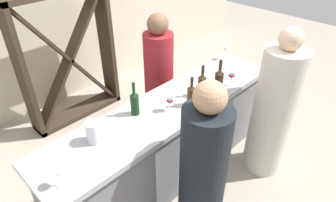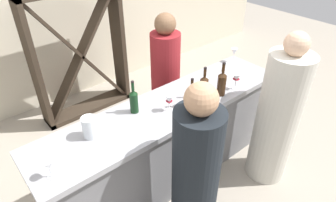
{
  "view_description": "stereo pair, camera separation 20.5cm",
  "coord_description": "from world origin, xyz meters",
  "px_view_note": "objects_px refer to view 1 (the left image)",
  "views": [
    {
      "loc": [
        -1.52,
        -1.49,
        2.4
      ],
      "look_at": [
        0.0,
        0.0,
        0.96
      ],
      "focal_mm": 31.31,
      "sensor_mm": 36.0,
      "label": 1
    },
    {
      "loc": [
        -1.37,
        -1.63,
        2.4
      ],
      "look_at": [
        0.0,
        0.0,
        0.96
      ],
      "focal_mm": 31.31,
      "sensor_mm": 36.0,
      "label": 2
    }
  ],
  "objects_px": {
    "wine_bottle_center_amber_brown": "(202,84)",
    "water_pitcher": "(94,132)",
    "wine_bottle_leftmost_dark_green": "(135,102)",
    "person_left_guest": "(203,173)",
    "wine_glass_near_right": "(170,100)",
    "person_right_guest": "(159,82)",
    "wine_glass_near_left": "(232,75)",
    "person_center_guest": "(273,112)",
    "wine_bottle_second_left_amber_brown": "(191,95)",
    "wine_glass_far_left": "(225,50)",
    "wine_rack": "(68,59)",
    "wine_glass_near_center": "(58,174)",
    "wine_bottle_second_right_amber_brown": "(219,80)"
  },
  "relations": [
    {
      "from": "wine_bottle_center_amber_brown",
      "to": "wine_bottle_second_right_amber_brown",
      "type": "distance_m",
      "value": 0.17
    },
    {
      "from": "wine_bottle_second_left_amber_brown",
      "to": "wine_glass_far_left",
      "type": "distance_m",
      "value": 1.04
    },
    {
      "from": "wine_glass_far_left",
      "to": "person_left_guest",
      "type": "distance_m",
      "value": 1.62
    },
    {
      "from": "wine_bottle_second_right_amber_brown",
      "to": "wine_glass_near_left",
      "type": "height_order",
      "value": "wine_bottle_second_right_amber_brown"
    },
    {
      "from": "wine_bottle_second_left_amber_brown",
      "to": "wine_bottle_center_amber_brown",
      "type": "height_order",
      "value": "wine_bottle_center_amber_brown"
    },
    {
      "from": "wine_bottle_center_amber_brown",
      "to": "wine_glass_near_right",
      "type": "distance_m",
      "value": 0.38
    },
    {
      "from": "wine_glass_near_center",
      "to": "person_left_guest",
      "type": "xyz_separation_m",
      "value": [
        0.88,
        -0.47,
        -0.32
      ]
    },
    {
      "from": "person_right_guest",
      "to": "person_left_guest",
      "type": "bearing_deg",
      "value": -16.33
    },
    {
      "from": "wine_bottle_leftmost_dark_green",
      "to": "wine_bottle_second_left_amber_brown",
      "type": "height_order",
      "value": "wine_bottle_leftmost_dark_green"
    },
    {
      "from": "wine_glass_far_left",
      "to": "person_left_guest",
      "type": "xyz_separation_m",
      "value": [
        -1.37,
        -0.8,
        -0.33
      ]
    },
    {
      "from": "wine_bottle_center_amber_brown",
      "to": "person_center_guest",
      "type": "distance_m",
      "value": 0.78
    },
    {
      "from": "wine_glass_near_left",
      "to": "person_center_guest",
      "type": "xyz_separation_m",
      "value": [
        0.15,
        -0.42,
        -0.3
      ]
    },
    {
      "from": "wine_bottle_center_amber_brown",
      "to": "person_center_guest",
      "type": "xyz_separation_m",
      "value": [
        0.49,
        -0.52,
        -0.31
      ]
    },
    {
      "from": "wine_rack",
      "to": "person_left_guest",
      "type": "distance_m",
      "value": 2.26
    },
    {
      "from": "wine_glass_far_left",
      "to": "water_pitcher",
      "type": "bearing_deg",
      "value": -175.99
    },
    {
      "from": "wine_bottle_leftmost_dark_green",
      "to": "wine_bottle_center_amber_brown",
      "type": "distance_m",
      "value": 0.66
    },
    {
      "from": "wine_rack",
      "to": "wine_glass_near_left",
      "type": "distance_m",
      "value": 2.0
    },
    {
      "from": "wine_glass_far_left",
      "to": "wine_bottle_center_amber_brown",
      "type": "bearing_deg",
      "value": -159.37
    },
    {
      "from": "person_center_guest",
      "to": "wine_glass_near_left",
      "type": "bearing_deg",
      "value": 42.77
    },
    {
      "from": "wine_glass_near_left",
      "to": "person_left_guest",
      "type": "distance_m",
      "value": 1.06
    },
    {
      "from": "wine_glass_far_left",
      "to": "wine_glass_near_left",
      "type": "bearing_deg",
      "value": -138.82
    },
    {
      "from": "wine_bottle_leftmost_dark_green",
      "to": "person_left_guest",
      "type": "xyz_separation_m",
      "value": [
        0.04,
        -0.72,
        -0.33
      ]
    },
    {
      "from": "wine_bottle_second_left_amber_brown",
      "to": "wine_glass_near_right",
      "type": "relative_size",
      "value": 1.82
    },
    {
      "from": "wine_bottle_center_amber_brown",
      "to": "water_pitcher",
      "type": "height_order",
      "value": "wine_bottle_center_amber_brown"
    },
    {
      "from": "wine_rack",
      "to": "wine_glass_near_right",
      "type": "bearing_deg",
      "value": -89.3
    },
    {
      "from": "wine_glass_near_right",
      "to": "person_right_guest",
      "type": "height_order",
      "value": "person_right_guest"
    },
    {
      "from": "wine_bottle_center_amber_brown",
      "to": "wine_bottle_leftmost_dark_green",
      "type": "bearing_deg",
      "value": 160.99
    },
    {
      "from": "wine_bottle_second_left_amber_brown",
      "to": "wine_glass_near_center",
      "type": "distance_m",
      "value": 1.26
    },
    {
      "from": "water_pitcher",
      "to": "wine_bottle_center_amber_brown",
      "type": "bearing_deg",
      "value": -8.97
    },
    {
      "from": "wine_glass_near_left",
      "to": "wine_glass_near_center",
      "type": "distance_m",
      "value": 1.79
    },
    {
      "from": "wine_bottle_center_amber_brown",
      "to": "wine_bottle_second_left_amber_brown",
      "type": "bearing_deg",
      "value": -168.94
    },
    {
      "from": "wine_glass_near_left",
      "to": "wine_glass_far_left",
      "type": "bearing_deg",
      "value": 41.18
    },
    {
      "from": "wine_glass_near_right",
      "to": "person_left_guest",
      "type": "distance_m",
      "value": 0.66
    },
    {
      "from": "wine_glass_far_left",
      "to": "person_right_guest",
      "type": "relative_size",
      "value": 0.1
    },
    {
      "from": "wine_bottle_second_right_amber_brown",
      "to": "wine_bottle_center_amber_brown",
      "type": "bearing_deg",
      "value": 152.66
    },
    {
      "from": "person_right_guest",
      "to": "wine_bottle_second_left_amber_brown",
      "type": "bearing_deg",
      "value": -9.72
    },
    {
      "from": "wine_glass_near_left",
      "to": "wine_bottle_center_amber_brown",
      "type": "bearing_deg",
      "value": 163.8
    },
    {
      "from": "wine_rack",
      "to": "wine_glass_near_left",
      "type": "xyz_separation_m",
      "value": [
        0.74,
        -1.85,
        0.2
      ]
    },
    {
      "from": "water_pitcher",
      "to": "person_center_guest",
      "type": "distance_m",
      "value": 1.72
    },
    {
      "from": "wine_bottle_leftmost_dark_green",
      "to": "wine_glass_near_left",
      "type": "xyz_separation_m",
      "value": [
        0.96,
        -0.31,
        -0.0
      ]
    },
    {
      "from": "wine_glass_near_left",
      "to": "person_center_guest",
      "type": "bearing_deg",
      "value": -69.73
    },
    {
      "from": "wine_bottle_second_left_amber_brown",
      "to": "wine_glass_near_right",
      "type": "height_order",
      "value": "wine_bottle_second_left_amber_brown"
    },
    {
      "from": "wine_glass_near_right",
      "to": "person_right_guest",
      "type": "relative_size",
      "value": 0.1
    },
    {
      "from": "person_center_guest",
      "to": "wine_bottle_second_left_amber_brown",
      "type": "bearing_deg",
      "value": 77.59
    },
    {
      "from": "wine_glass_near_right",
      "to": "wine_glass_far_left",
      "type": "height_order",
      "value": "wine_glass_far_left"
    },
    {
      "from": "wine_glass_near_right",
      "to": "wine_bottle_leftmost_dark_green",
      "type": "bearing_deg",
      "value": 144.34
    },
    {
      "from": "wine_glass_near_center",
      "to": "wine_glass_far_left",
      "type": "relative_size",
      "value": 0.91
    },
    {
      "from": "wine_bottle_center_amber_brown",
      "to": "person_left_guest",
      "type": "relative_size",
      "value": 0.2
    },
    {
      "from": "wine_bottle_second_left_amber_brown",
      "to": "wine_bottle_second_right_amber_brown",
      "type": "xyz_separation_m",
      "value": [
        0.34,
        -0.04,
        0.02
      ]
    },
    {
      "from": "wine_glass_near_left",
      "to": "person_center_guest",
      "type": "height_order",
      "value": "person_center_guest"
    }
  ]
}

